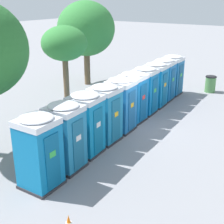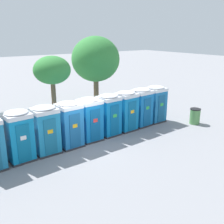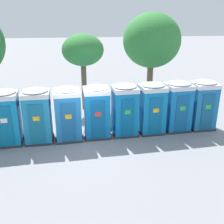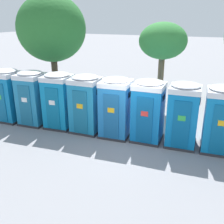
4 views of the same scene
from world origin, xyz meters
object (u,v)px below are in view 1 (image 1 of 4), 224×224
portapotty_9 (172,75)px  street_tree_0 (86,29)px  portapotty_0 (39,151)px  portapotty_7 (155,84)px  portapotty_1 (65,136)px  portapotty_3 (105,113)px  portapotty_5 (133,97)px  portapotty_4 (121,104)px  trash_can (210,84)px  portapotty_8 (164,79)px  portapotty_6 (145,90)px  portapotty_2 (86,123)px  street_tree_1 (64,44)px

portapotty_9 → street_tree_0: size_ratio=0.44×
portapotty_0 → portapotty_7: size_ratio=1.00×
portapotty_0 → portapotty_1: bearing=3.7°
portapotty_3 → portapotty_5: bearing=3.2°
portapotty_0 → portapotty_4: same height
street_tree_0 → portapotty_1: bearing=-146.0°
street_tree_0 → trash_can: street_tree_0 is taller
portapotty_0 → trash_can: portapotty_0 is taller
portapotty_0 → trash_can: (14.12, -1.32, -0.74)m
portapotty_4 → portapotty_8: (5.45, 0.32, -0.00)m
portapotty_6 → portapotty_8: bearing=2.9°
portapotty_6 → portapotty_3: bearing=-177.0°
portapotty_5 → portapotty_9: 5.46m
portapotty_2 → portapotty_4: size_ratio=1.00×
street_tree_1 → trash_can: street_tree_1 is taller
portapotty_8 → street_tree_0: bearing=87.0°
portapotty_5 → portapotty_9: bearing=2.5°
portapotty_6 → street_tree_0: size_ratio=0.44×
portapotty_5 → portapotty_3: bearing=-176.8°
portapotty_2 → portapotty_9: (9.54, 0.43, -0.00)m
portapotty_5 → portapotty_2: bearing=-177.3°
portapotty_6 → portapotty_9: same height
portapotty_4 → portapotty_9: bearing=3.0°
portapotty_7 → trash_can: (4.59, -1.84, -0.74)m
portapotty_1 → portapotty_3: bearing=3.5°
portapotty_1 → portapotty_4: bearing=2.8°
portapotty_1 → portapotty_7: 8.18m
portapotty_0 → portapotty_7: 9.55m
portapotty_2 → street_tree_0: street_tree_0 is taller
portapotty_2 → portapotty_7: size_ratio=1.00×
portapotty_7 → portapotty_4: bearing=-176.9°
portapotty_5 → portapotty_8: same height
trash_can → street_tree_0: bearing=109.8°
street_tree_1 → portapotty_5: bearing=-84.2°
street_tree_0 → portapotty_3: bearing=-137.8°
portapotty_1 → portapotty_6: 6.82m
portapotty_3 → portapotty_4: same height
portapotty_6 → portapotty_9: 4.09m
portapotty_1 → portapotty_2: bearing=5.4°
portapotty_6 → portapotty_1: bearing=-176.8°
portapotty_9 → street_tree_0: (-1.04, 6.08, 2.62)m
portapotty_0 → portapotty_6: bearing=3.3°
portapotty_8 → portapotty_9: (1.36, 0.04, 0.00)m
portapotty_0 → street_tree_0: bearing=31.0°
portapotty_2 → portapotty_3: (1.36, 0.04, -0.00)m
portapotty_5 → portapotty_8: size_ratio=1.00×
portapotty_6 → portapotty_2: bearing=-177.4°
portapotty_6 → portapotty_7: same height
portapotty_0 → street_tree_0: 13.34m
portapotty_1 → portapotty_9: 10.91m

